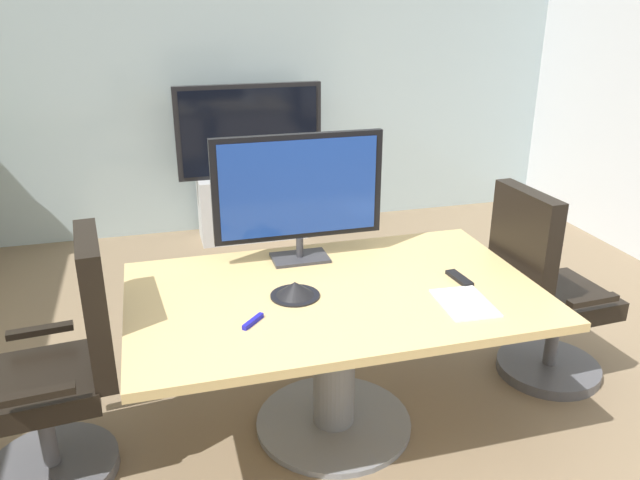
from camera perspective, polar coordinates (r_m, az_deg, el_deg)
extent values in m
plane|color=#7A664C|center=(3.03, 1.73, -19.59)|extent=(7.59, 7.59, 0.00)
cube|color=#9EB2B7|center=(5.56, -8.46, 14.13)|extent=(6.09, 0.10, 2.60)
cube|color=tan|center=(2.87, 1.34, -4.94)|extent=(1.84, 1.14, 0.04)
cylinder|color=slate|center=(3.05, 1.28, -11.15)|extent=(0.20, 0.20, 0.70)
cylinder|color=slate|center=(3.24, 1.23, -16.12)|extent=(0.76, 0.76, 0.03)
cylinder|color=#4C4C51|center=(3.20, -22.92, -18.41)|extent=(0.56, 0.56, 0.06)
cylinder|color=#4C4C51|center=(3.07, -23.50, -15.37)|extent=(0.07, 0.07, 0.36)
cube|color=black|center=(2.95, -24.14, -11.91)|extent=(0.52, 0.52, 0.10)
cube|color=black|center=(2.78, -19.63, -5.51)|extent=(0.13, 0.46, 0.60)
cube|color=black|center=(3.12, -23.96, -7.48)|extent=(0.28, 0.08, 0.03)
cube|color=black|center=(2.67, -24.26, -12.65)|extent=(0.28, 0.08, 0.03)
cylinder|color=#4C4C51|center=(3.83, 19.89, -10.77)|extent=(0.56, 0.56, 0.06)
cylinder|color=#4C4C51|center=(3.73, 20.29, -8.03)|extent=(0.07, 0.07, 0.36)
cube|color=black|center=(3.63, 20.74, -4.99)|extent=(0.51, 0.51, 0.10)
cube|color=black|center=(3.34, 17.86, -0.70)|extent=(0.12, 0.46, 0.60)
cube|color=black|center=(3.39, 23.44, -5.02)|extent=(0.28, 0.07, 0.03)
cube|color=black|center=(3.75, 18.30, -1.77)|extent=(0.28, 0.07, 0.03)
cube|color=#333338|center=(3.18, -1.83, -1.61)|extent=(0.28, 0.18, 0.02)
cylinder|color=#333338|center=(3.16, -1.84, -0.65)|extent=(0.04, 0.04, 0.10)
cube|color=black|center=(3.06, -1.96, 4.81)|extent=(0.84, 0.04, 0.52)
cube|color=navy|center=(3.05, -1.87, 4.71)|extent=(0.77, 0.01, 0.47)
cube|color=#B7BABC|center=(5.46, -6.14, 3.06)|extent=(0.90, 0.36, 0.55)
cube|color=black|center=(5.27, -6.39, 9.76)|extent=(1.20, 0.06, 0.76)
cube|color=black|center=(5.24, -6.33, 9.68)|extent=(1.12, 0.01, 0.69)
cone|color=black|center=(2.79, -2.28, -4.46)|extent=(0.19, 0.19, 0.07)
cylinder|color=black|center=(2.80, -2.27, -5.03)|extent=(0.22, 0.22, 0.01)
cube|color=black|center=(3.02, 12.47, -3.38)|extent=(0.06, 0.17, 0.02)
cube|color=#1919A5|center=(2.60, -6.07, -7.31)|extent=(0.10, 0.11, 0.02)
cube|color=white|center=(2.80, 12.99, -5.61)|extent=(0.23, 0.31, 0.01)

